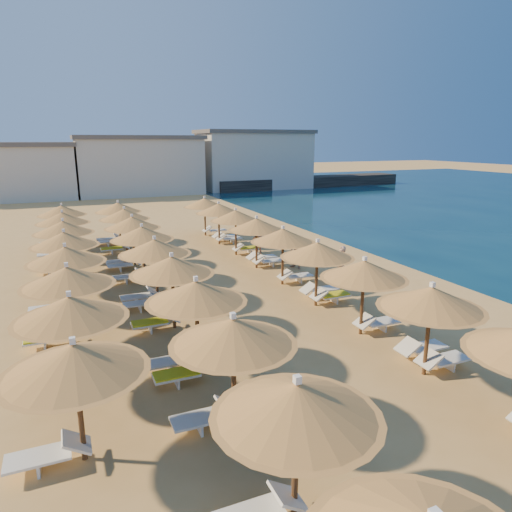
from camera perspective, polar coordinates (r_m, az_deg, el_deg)
name	(u,v)px	position (r m, az deg, el deg)	size (l,w,h in m)	color
ground	(265,313)	(18.37, 1.12, -7.18)	(220.00, 220.00, 0.00)	tan
jetty	(310,182)	(68.70, 6.72, 9.20)	(30.00, 4.00, 1.50)	black
hotel_blocks	(151,164)	(61.41, -13.05, 11.11)	(47.01, 9.43, 8.10)	beige
parasol_row_east	(299,243)	(20.04, 5.39, 1.60)	(3.05, 31.42, 2.85)	brown
parasol_row_west	(163,256)	(18.04, -11.59, -0.06)	(3.05, 31.42, 2.85)	brown
parasol_row_inland	(65,247)	(20.79, -22.77, 1.00)	(3.05, 25.11, 2.85)	brown
loungers	(197,296)	(19.40, -7.44, -5.03)	(12.55, 29.01, 0.66)	white
beachgoer_c	(258,243)	(26.80, 0.28, 1.59)	(0.98, 0.41, 1.67)	tan
beachgoer_b	(296,253)	(24.49, 5.08, 0.42)	(0.85, 0.66, 1.75)	tan
beachgoer_a	(341,264)	(22.40, 10.62, -1.02)	(0.66, 0.43, 1.81)	tan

